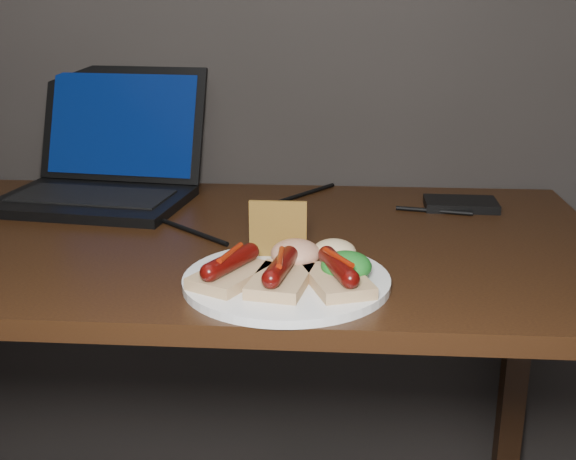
% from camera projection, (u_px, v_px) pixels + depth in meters
% --- Properties ---
extents(desk, '(1.40, 0.70, 0.75)m').
position_uv_depth(desk, '(187.00, 283.00, 1.24)').
color(desk, black).
rests_on(desk, ground).
extents(laptop, '(0.39, 0.37, 0.25)m').
position_uv_depth(laptop, '(104.00, 170.00, 1.42)').
color(laptop, black).
rests_on(laptop, desk).
extents(hard_drive, '(0.14, 0.09, 0.02)m').
position_uv_depth(hard_drive, '(461.00, 204.00, 1.36)').
color(hard_drive, black).
rests_on(hard_drive, desk).
extents(desk_cables, '(1.07, 0.40, 0.01)m').
position_uv_depth(desk_cables, '(199.00, 209.00, 1.35)').
color(desk_cables, black).
rests_on(desk_cables, desk).
extents(plate, '(0.36, 0.36, 0.01)m').
position_uv_depth(plate, '(286.00, 281.00, 1.00)').
color(plate, white).
rests_on(plate, desk).
extents(bread_sausage_left, '(0.11, 0.13, 0.04)m').
position_uv_depth(bread_sausage_left, '(231.00, 270.00, 0.97)').
color(bread_sausage_left, tan).
rests_on(bread_sausage_left, plate).
extents(bread_sausage_center, '(0.09, 0.13, 0.04)m').
position_uv_depth(bread_sausage_center, '(281.00, 274.00, 0.96)').
color(bread_sausage_center, tan).
rests_on(bread_sausage_center, plate).
extents(bread_sausage_right, '(0.10, 0.13, 0.04)m').
position_uv_depth(bread_sausage_right, '(338.00, 274.00, 0.96)').
color(bread_sausage_right, tan).
rests_on(bread_sausage_right, plate).
extents(crispbread, '(0.09, 0.01, 0.08)m').
position_uv_depth(crispbread, '(278.00, 229.00, 1.06)').
color(crispbread, olive).
rests_on(crispbread, plate).
extents(salad_greens, '(0.07, 0.07, 0.04)m').
position_uv_depth(salad_greens, '(346.00, 266.00, 0.98)').
color(salad_greens, '#105214').
rests_on(salad_greens, plate).
extents(salsa_mound, '(0.07, 0.07, 0.04)m').
position_uv_depth(salsa_mound, '(296.00, 254.00, 1.03)').
color(salsa_mound, maroon).
rests_on(salsa_mound, plate).
extents(coleslaw_mound, '(0.06, 0.06, 0.04)m').
position_uv_depth(coleslaw_mound, '(334.00, 252.00, 1.04)').
color(coleslaw_mound, beige).
rests_on(coleslaw_mound, plate).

